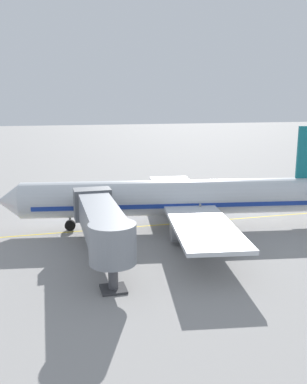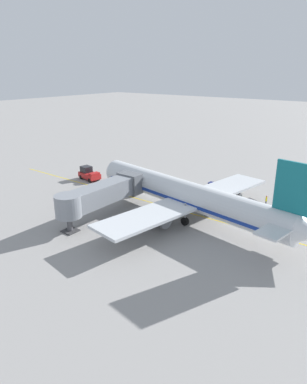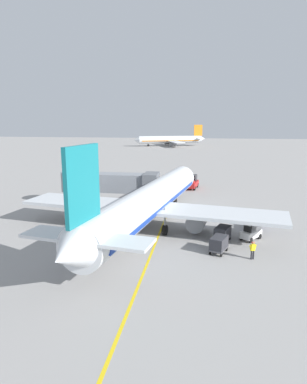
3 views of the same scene
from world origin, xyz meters
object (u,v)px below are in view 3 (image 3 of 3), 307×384
(jet_bridge, at_px, (110,183))
(baggage_cart_front, at_px, (223,233))
(pushback_tractor, at_px, (191,182))
(baggage_tug_lead, at_px, (251,233))
(baggage_cart_second_in_train, at_px, (219,243))
(baggage_tug_trailing, at_px, (255,222))
(ground_crew_wing_walker, at_px, (253,249))
(distant_taxiing_airliner, at_px, (170,140))
(parked_airliner, at_px, (150,201))

(jet_bridge, distance_m, baggage_cart_front, 20.13)
(pushback_tractor, height_order, baggage_tug_lead, pushback_tractor)
(baggage_cart_front, bearing_deg, baggage_tug_lead, 20.30)
(jet_bridge, height_order, baggage_tug_lead, jet_bridge)
(baggage_cart_second_in_train, bearing_deg, baggage_tug_lead, 49.85)
(baggage_cart_front, bearing_deg, pushback_tractor, 99.11)
(pushback_tractor, height_order, baggage_cart_second_in_train, pushback_tractor)
(baggage_tug_trailing, relative_size, baggage_cart_front, 0.87)
(baggage_tug_lead, relative_size, ground_crew_wing_walker, 1.60)
(baggage_cart_front, bearing_deg, jet_bridge, 141.17)
(baggage_tug_lead, distance_m, baggage_cart_front, 3.25)
(pushback_tractor, xyz_separation_m, baggage_cart_second_in_train, (3.85, -30.19, -0.15))
(baggage_tug_lead, distance_m, baggage_tug_trailing, 4.20)
(ground_crew_wing_walker, relative_size, distant_taxiing_airliner, 0.05)
(pushback_tractor, distance_m, ground_crew_wing_walker, 32.03)
(jet_bridge, relative_size, baggage_cart_second_in_train, 4.87)
(distant_taxiing_airliner, bearing_deg, pushback_tractor, -82.08)
(baggage_tug_trailing, relative_size, ground_crew_wing_walker, 1.52)
(baggage_tug_trailing, distance_m, baggage_cart_front, 6.56)
(baggage_tug_lead, relative_size, baggage_cart_second_in_train, 0.91)
(baggage_cart_second_in_train, bearing_deg, distant_taxiing_airliner, 97.77)
(parked_airliner, height_order, baggage_cart_second_in_train, parked_airliner)
(baggage_cart_front, distance_m, distant_taxiing_airliner, 129.89)
(pushback_tractor, relative_size, baggage_tug_trailing, 1.83)
(jet_bridge, height_order, baggage_cart_front, jet_bridge)
(ground_crew_wing_walker, bearing_deg, distant_taxiing_airliner, 98.95)
(jet_bridge, xyz_separation_m, baggage_tug_trailing, (19.52, -7.30, -2.74))
(baggage_tug_trailing, height_order, distant_taxiing_airliner, distant_taxiing_airliner)
(baggage_tug_lead, bearing_deg, ground_crew_wing_walker, -96.24)
(pushback_tractor, bearing_deg, baggage_tug_trailing, -69.21)
(pushback_tractor, height_order, ground_crew_wing_walker, pushback_tractor)
(jet_bridge, height_order, pushback_tractor, jet_bridge)
(ground_crew_wing_walker, bearing_deg, baggage_cart_second_in_train, 159.45)
(baggage_tug_lead, height_order, baggage_cart_front, baggage_tug_lead)
(baggage_tug_lead, xyz_separation_m, baggage_cart_second_in_train, (-3.54, -4.20, 0.24))
(baggage_cart_second_in_train, relative_size, ground_crew_wing_walker, 1.75)
(jet_bridge, distance_m, ground_crew_wing_walker, 24.70)
(baggage_tug_lead, xyz_separation_m, ground_crew_wing_walker, (-0.58, -5.31, 0.24))
(baggage_cart_front, height_order, distant_taxiing_airliner, distant_taxiing_airliner)
(baggage_tug_trailing, distance_m, baggage_cart_second_in_train, 9.42)
(baggage_tug_trailing, xyz_separation_m, distant_taxiing_airliner, (-22.42, 123.34, 2.31))
(parked_airliner, xyz_separation_m, pushback_tractor, (3.76, 23.88, -2.09))
(pushback_tractor, xyz_separation_m, baggage_cart_front, (4.35, -27.12, -0.15))
(pushback_tractor, xyz_separation_m, ground_crew_wing_walker, (6.81, -31.30, -0.15))
(ground_crew_wing_walker, height_order, distant_taxiing_airliner, distant_taxiing_airliner)
(baggage_cart_second_in_train, bearing_deg, pushback_tractor, 97.26)
(baggage_cart_front, bearing_deg, distant_taxiing_airliner, 98.17)
(distant_taxiing_airliner, bearing_deg, parked_airliner, -85.28)
(pushback_tractor, xyz_separation_m, baggage_tug_lead, (7.39, -26.00, -0.39))
(baggage_tug_lead, relative_size, baggage_cart_front, 0.91)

